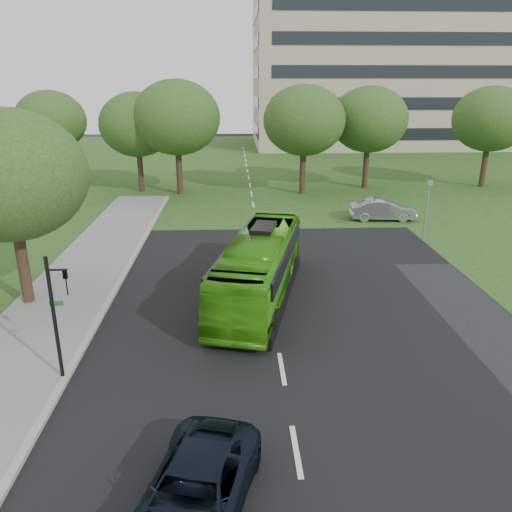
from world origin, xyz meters
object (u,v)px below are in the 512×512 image
(traffic_light, at_px, (57,310))
(tree_park_b, at_px, (177,118))
(tree_park_e, at_px, (491,119))
(tree_park_f, at_px, (51,121))
(camera_pole, at_px, (427,202))
(sedan, at_px, (382,209))
(tree_park_d, at_px, (369,120))
(bus, at_px, (259,268))
(suv, at_px, (194,494))
(tree_side_near, at_px, (9,176))
(office_building, at_px, (390,59))
(tree_park_c, at_px, (304,121))
(tree_park_a, at_px, (137,125))

(traffic_light, bearing_deg, tree_park_b, 80.16)
(tree_park_e, relative_size, traffic_light, 2.10)
(tree_park_f, distance_m, camera_pole, 34.76)
(sedan, bearing_deg, tree_park_d, -4.60)
(tree_park_d, relative_size, bus, 0.86)
(traffic_light, bearing_deg, tree_park_e, 38.90)
(tree_park_b, distance_m, tree_park_f, 13.31)
(sedan, bearing_deg, suv, 159.17)
(tree_side_near, bearing_deg, traffic_light, -59.99)
(office_building, xyz_separation_m, tree_park_d, (-11.44, -33.53, -6.44))
(camera_pole, bearing_deg, tree_park_c, 92.61)
(tree_park_a, bearing_deg, camera_pole, -38.50)
(office_building, relative_size, tree_park_f, 4.68)
(tree_park_c, distance_m, tree_park_d, 6.54)
(sedan, relative_size, camera_pole, 1.23)
(tree_park_c, distance_m, camera_pole, 15.60)
(tree_park_a, xyz_separation_m, bus, (9.25, -23.73, -4.32))
(office_building, height_order, tree_park_d, office_building)
(tree_park_b, distance_m, camera_pole, 22.06)
(office_building, relative_size, tree_park_b, 4.22)
(tree_park_e, distance_m, suv, 43.80)
(tree_park_a, bearing_deg, tree_park_b, -19.26)
(tree_park_a, xyz_separation_m, tree_park_f, (-8.65, 4.12, 0.06))
(tree_park_a, height_order, bus, tree_park_a)
(tree_side_near, xyz_separation_m, sedan, (19.44, 13.25, -4.89))
(office_building, bearing_deg, tree_side_near, -119.20)
(tree_park_d, relative_size, sedan, 1.96)
(tree_side_near, xyz_separation_m, traffic_light, (3.50, -6.06, -3.14))
(office_building, distance_m, tree_park_c, 40.44)
(tree_park_a, xyz_separation_m, tree_side_near, (-0.85, -23.93, -0.12))
(tree_park_a, height_order, traffic_light, tree_park_a)
(tree_park_d, relative_size, tree_side_near, 1.08)
(tree_park_e, relative_size, tree_side_near, 1.08)
(bus, bearing_deg, tree_park_f, 136.35)
(tree_park_c, bearing_deg, tree_park_e, 7.32)
(tree_park_b, bearing_deg, tree_park_f, 156.26)
(tree_park_c, bearing_deg, bus, -102.44)
(bus, height_order, sedan, bus)
(tree_park_c, height_order, tree_side_near, tree_park_c)
(office_building, xyz_separation_m, tree_park_e, (-0.50, -33.69, -6.42))
(tree_park_b, bearing_deg, tree_park_a, 160.74)
(tree_park_a, distance_m, bus, 25.83)
(tree_park_f, bearing_deg, tree_park_a, -25.49)
(tree_park_a, distance_m, tree_park_f, 9.58)
(tree_park_b, distance_m, suv, 35.12)
(tree_park_c, relative_size, traffic_light, 2.14)
(tree_park_c, relative_size, bus, 0.88)
(tree_park_c, xyz_separation_m, sedan, (4.45, -9.08, -5.42))
(office_building, height_order, sedan, office_building)
(suv, bearing_deg, tree_park_b, 110.43)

